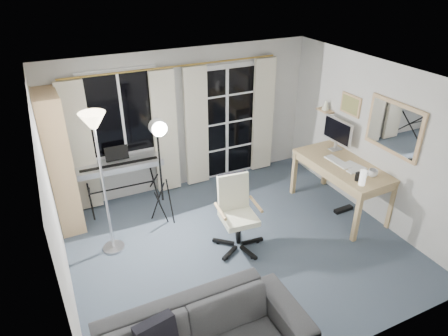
{
  "coord_description": "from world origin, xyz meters",
  "views": [
    {
      "loc": [
        -2.12,
        -3.98,
        3.69
      ],
      "look_at": [
        -0.06,
        0.35,
        1.1
      ],
      "focal_mm": 32.0,
      "sensor_mm": 36.0,
      "label": 1
    }
  ],
  "objects_px": {
    "bookshelf": "(56,164)",
    "keyboard_piano": "(120,167)",
    "mug": "(373,172)",
    "desk": "(343,169)",
    "monitor": "(338,132)",
    "studio_light": "(159,140)",
    "torchiere_lamp": "(97,143)",
    "office_chair": "(236,206)"
  },
  "relations": [
    {
      "from": "bookshelf",
      "to": "keyboard_piano",
      "type": "xyz_separation_m",
      "value": [
        0.89,
        -0.0,
        -0.25
      ]
    },
    {
      "from": "bookshelf",
      "to": "mug",
      "type": "distance_m",
      "value": 4.6
    },
    {
      "from": "bookshelf",
      "to": "desk",
      "type": "height_order",
      "value": "bookshelf"
    },
    {
      "from": "desk",
      "to": "monitor",
      "type": "relative_size",
      "value": 2.64
    },
    {
      "from": "desk",
      "to": "monitor",
      "type": "bearing_deg",
      "value": 64.28
    },
    {
      "from": "bookshelf",
      "to": "studio_light",
      "type": "height_order",
      "value": "bookshelf"
    },
    {
      "from": "mug",
      "to": "torchiere_lamp",
      "type": "bearing_deg",
      "value": 163.58
    },
    {
      "from": "mug",
      "to": "studio_light",
      "type": "bearing_deg",
      "value": 154.17
    },
    {
      "from": "desk",
      "to": "mug",
      "type": "height_order",
      "value": "mug"
    },
    {
      "from": "keyboard_piano",
      "to": "torchiere_lamp",
      "type": "bearing_deg",
      "value": -109.62
    },
    {
      "from": "office_chair",
      "to": "mug",
      "type": "relative_size",
      "value": 7.73
    },
    {
      "from": "mug",
      "to": "office_chair",
      "type": "bearing_deg",
      "value": 167.12
    },
    {
      "from": "studio_light",
      "to": "monitor",
      "type": "relative_size",
      "value": 2.89
    },
    {
      "from": "torchiere_lamp",
      "to": "monitor",
      "type": "relative_size",
      "value": 3.36
    },
    {
      "from": "office_chair",
      "to": "desk",
      "type": "xyz_separation_m",
      "value": [
        1.89,
        0.05,
        0.11
      ]
    },
    {
      "from": "studio_light",
      "to": "bookshelf",
      "type": "bearing_deg",
      "value": 149.75
    },
    {
      "from": "bookshelf",
      "to": "keyboard_piano",
      "type": "distance_m",
      "value": 0.93
    },
    {
      "from": "monitor",
      "to": "office_chair",
      "type": "bearing_deg",
      "value": -168.79
    },
    {
      "from": "keyboard_piano",
      "to": "office_chair",
      "type": "relative_size",
      "value": 1.27
    },
    {
      "from": "keyboard_piano",
      "to": "studio_light",
      "type": "height_order",
      "value": "studio_light"
    },
    {
      "from": "keyboard_piano",
      "to": "monitor",
      "type": "distance_m",
      "value": 3.52
    },
    {
      "from": "torchiere_lamp",
      "to": "monitor",
      "type": "xyz_separation_m",
      "value": [
        3.7,
        -0.11,
        -0.48
      ]
    },
    {
      "from": "bookshelf",
      "to": "studio_light",
      "type": "relative_size",
      "value": 1.19
    },
    {
      "from": "keyboard_piano",
      "to": "bookshelf",
      "type": "bearing_deg",
      "value": -178.37
    },
    {
      "from": "torchiere_lamp",
      "to": "keyboard_piano",
      "type": "distance_m",
      "value": 1.4
    },
    {
      "from": "office_chair",
      "to": "monitor",
      "type": "xyz_separation_m",
      "value": [
        2.08,
        0.5,
        0.53
      ]
    },
    {
      "from": "torchiere_lamp",
      "to": "monitor",
      "type": "bearing_deg",
      "value": -1.74
    },
    {
      "from": "bookshelf",
      "to": "torchiere_lamp",
      "type": "xyz_separation_m",
      "value": [
        0.5,
        -1.0,
        0.65
      ]
    },
    {
      "from": "office_chair",
      "to": "desk",
      "type": "distance_m",
      "value": 1.89
    },
    {
      "from": "desk",
      "to": "monitor",
      "type": "height_order",
      "value": "monitor"
    },
    {
      "from": "keyboard_piano",
      "to": "mug",
      "type": "bearing_deg",
      "value": -30.97
    },
    {
      "from": "bookshelf",
      "to": "desk",
      "type": "relative_size",
      "value": 1.31
    },
    {
      "from": "keyboard_piano",
      "to": "monitor",
      "type": "xyz_separation_m",
      "value": [
        3.31,
        -1.11,
        0.42
      ]
    },
    {
      "from": "bookshelf",
      "to": "office_chair",
      "type": "height_order",
      "value": "bookshelf"
    },
    {
      "from": "bookshelf",
      "to": "mug",
      "type": "height_order",
      "value": "bookshelf"
    },
    {
      "from": "studio_light",
      "to": "mug",
      "type": "bearing_deg",
      "value": -27.81
    },
    {
      "from": "desk",
      "to": "mug",
      "type": "xyz_separation_m",
      "value": [
        0.1,
        -0.5,
        0.17
      ]
    },
    {
      "from": "office_chair",
      "to": "mug",
      "type": "bearing_deg",
      "value": -7.47
    },
    {
      "from": "bookshelf",
      "to": "studio_light",
      "type": "bearing_deg",
      "value": -29.95
    },
    {
      "from": "desk",
      "to": "monitor",
      "type": "distance_m",
      "value": 0.65
    },
    {
      "from": "studio_light",
      "to": "office_chair",
      "type": "bearing_deg",
      "value": -50.99
    },
    {
      "from": "bookshelf",
      "to": "mug",
      "type": "bearing_deg",
      "value": -28.34
    }
  ]
}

